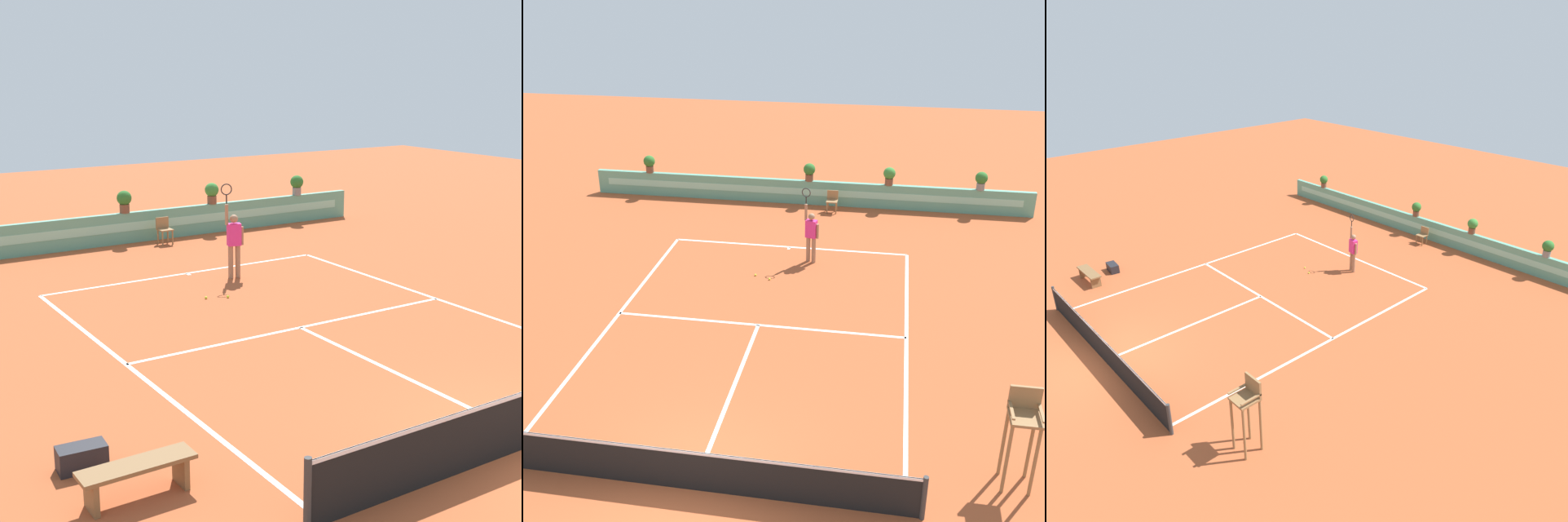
% 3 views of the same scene
% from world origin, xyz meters
% --- Properties ---
extents(ground_plane, '(60.00, 60.00, 0.00)m').
position_xyz_m(ground_plane, '(0.00, 6.00, 0.00)').
color(ground_plane, '#A84C28').
extents(court_lines, '(8.32, 11.94, 0.01)m').
position_xyz_m(court_lines, '(0.00, 6.72, 0.00)').
color(court_lines, white).
rests_on(court_lines, ground).
extents(net, '(8.92, 0.10, 1.00)m').
position_xyz_m(net, '(0.00, 0.00, 0.51)').
color(net, '#333333').
rests_on(net, ground).
extents(back_wall_barrier, '(18.00, 0.21, 1.00)m').
position_xyz_m(back_wall_barrier, '(0.00, 16.39, 0.50)').
color(back_wall_barrier, '#599E84').
rests_on(back_wall_barrier, ground).
extents(umpire_chair, '(0.60, 0.60, 2.14)m').
position_xyz_m(umpire_chair, '(6.21, 1.26, 1.34)').
color(umpire_chair, olive).
rests_on(umpire_chair, ground).
extents(ball_kid_chair, '(0.44, 0.44, 0.85)m').
position_xyz_m(ball_kid_chair, '(1.12, 15.66, 0.48)').
color(ball_kid_chair, olive).
rests_on(ball_kid_chair, ground).
extents(bench_courtside, '(1.60, 0.44, 0.51)m').
position_xyz_m(bench_courtside, '(-5.86, 1.83, 0.38)').
color(bench_courtside, brown).
rests_on(bench_courtside, ground).
extents(gear_bag, '(0.73, 0.42, 0.36)m').
position_xyz_m(gear_bag, '(-6.22, 2.97, 0.18)').
color(gear_bag, black).
rests_on(gear_bag, ground).
extents(tennis_player, '(0.60, 0.31, 2.58)m').
position_xyz_m(tennis_player, '(0.90, 10.81, 1.05)').
color(tennis_player, '#9E7051').
rests_on(tennis_player, ground).
extents(tennis_ball_near_baseline, '(0.07, 0.07, 0.07)m').
position_xyz_m(tennis_ball_near_baseline, '(-0.21, 9.23, 0.03)').
color(tennis_ball_near_baseline, '#CCE033').
rests_on(tennis_ball_near_baseline, ground).
extents(tennis_ball_mid_court, '(0.07, 0.07, 0.07)m').
position_xyz_m(tennis_ball_mid_court, '(-0.71, 9.44, 0.03)').
color(tennis_ball_mid_court, '#CCE033').
rests_on(tennis_ball_mid_court, ground).
extents(potted_plant_far_left, '(0.48, 0.48, 0.72)m').
position_xyz_m(potted_plant_far_left, '(-6.69, 16.39, 1.41)').
color(potted_plant_far_left, brown).
rests_on(potted_plant_far_left, back_wall_barrier).
extents(potted_plant_far_right, '(0.48, 0.48, 0.72)m').
position_xyz_m(potted_plant_far_right, '(6.86, 16.39, 1.41)').
color(potted_plant_far_right, gray).
rests_on(potted_plant_far_right, back_wall_barrier).
extents(potted_plant_right, '(0.48, 0.48, 0.72)m').
position_xyz_m(potted_plant_right, '(3.30, 16.39, 1.41)').
color(potted_plant_right, brown).
rests_on(potted_plant_right, back_wall_barrier).
extents(potted_plant_centre, '(0.48, 0.48, 0.72)m').
position_xyz_m(potted_plant_centre, '(0.09, 16.39, 1.41)').
color(potted_plant_centre, brown).
rests_on(potted_plant_centre, back_wall_barrier).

